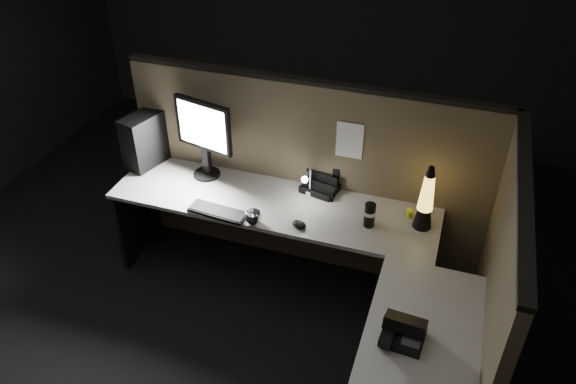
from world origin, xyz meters
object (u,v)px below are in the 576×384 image
(pc_tower, at_px, (147,138))
(desk_phone, at_px, (403,331))
(lava_lamp, at_px, (426,203))
(monitor, at_px, (204,132))
(keyboard, at_px, (218,212))

(pc_tower, xyz_separation_m, desk_phone, (2.12, -1.11, -0.15))
(lava_lamp, distance_m, desk_phone, 0.98)
(monitor, bearing_deg, pc_tower, -169.08)
(monitor, distance_m, lava_lamp, 1.61)
(pc_tower, relative_size, desk_phone, 1.71)
(pc_tower, xyz_separation_m, keyboard, (0.76, -0.44, -0.19))
(lava_lamp, bearing_deg, desk_phone, -88.32)
(pc_tower, bearing_deg, keyboard, -14.19)
(desk_phone, bearing_deg, lava_lamp, 96.07)
(keyboard, xyz_separation_m, desk_phone, (1.36, -0.67, 0.04))
(desk_phone, bearing_deg, keyboard, 157.94)
(keyboard, height_order, desk_phone, desk_phone)
(pc_tower, distance_m, keyboard, 0.90)
(pc_tower, xyz_separation_m, monitor, (0.49, -0.02, 0.16))
(keyboard, bearing_deg, desk_phone, -21.66)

